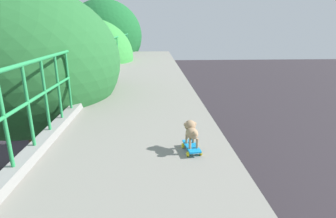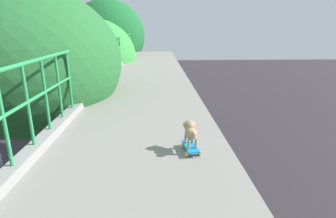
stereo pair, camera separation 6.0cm
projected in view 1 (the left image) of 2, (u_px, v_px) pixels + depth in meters
city_bus at (53, 86)px, 24.56m from camera, size 2.71×10.33×3.48m
roadside_tree_mid at (25, 64)px, 6.69m from camera, size 4.76×4.76×8.24m
roadside_tree_far at (90, 57)px, 13.64m from camera, size 4.38×4.38×7.66m
roadside_tree_farthest at (105, 36)px, 19.28m from camera, size 5.30×5.30×9.12m
toy_skateboard at (192, 147)px, 3.74m from camera, size 0.25×0.44×0.09m
small_dog at (191, 131)px, 3.70m from camera, size 0.21×0.38×0.34m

